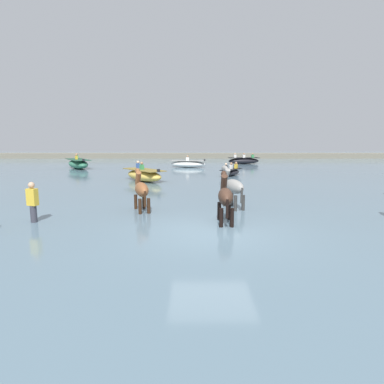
{
  "coord_description": "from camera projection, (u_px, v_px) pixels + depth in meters",
  "views": [
    {
      "loc": [
        -0.58,
        -9.26,
        3.01
      ],
      "look_at": [
        -0.6,
        3.9,
        0.83
      ],
      "focal_mm": 30.75,
      "sensor_mm": 36.0,
      "label": 1
    }
  ],
  "objects": [
    {
      "name": "ground_plane",
      "position": [
        212.0,
        242.0,
        9.63
      ],
      "size": [
        120.0,
        120.0,
        0.0
      ],
      "primitive_type": "plane",
      "color": "#756B56"
    },
    {
      "name": "water_surface",
      "position": [
        202.0,
        186.0,
        19.47
      ],
      "size": [
        90.0,
        90.0,
        0.33
      ],
      "primitive_type": "cube",
      "color": "slate",
      "rests_on": "ground"
    },
    {
      "name": "horse_lead_chestnut",
      "position": [
        142.0,
        190.0,
        12.09
      ],
      "size": [
        0.85,
        1.69,
        1.85
      ],
      "color": "brown",
      "rests_on": "ground"
    },
    {
      "name": "horse_trailing_grey",
      "position": [
        233.0,
        187.0,
        12.59
      ],
      "size": [
        0.89,
        1.74,
        1.91
      ],
      "color": "gray",
      "rests_on": "ground"
    },
    {
      "name": "horse_flank_dark_bay",
      "position": [
        226.0,
        198.0,
        10.38
      ],
      "size": [
        0.48,
        1.76,
        1.92
      ],
      "color": "#382319",
      "rests_on": "ground"
    },
    {
      "name": "boat_mid_channel",
      "position": [
        244.0,
        161.0,
        33.9
      ],
      "size": [
        3.34,
        1.51,
        1.13
      ],
      "color": "black",
      "rests_on": "water_surface"
    },
    {
      "name": "boat_near_port",
      "position": [
        79.0,
        164.0,
        28.91
      ],
      "size": [
        3.27,
        4.04,
        1.28
      ],
      "color": "#337556",
      "rests_on": "water_surface"
    },
    {
      "name": "boat_near_starboard",
      "position": [
        144.0,
        175.0,
        20.5
      ],
      "size": [
        3.14,
        3.44,
        1.21
      ],
      "color": "gold",
      "rests_on": "water_surface"
    },
    {
      "name": "boat_mid_outer",
      "position": [
        231.0,
        172.0,
        23.4
      ],
      "size": [
        1.87,
        2.48,
        0.95
      ],
      "color": "black",
      "rests_on": "water_surface"
    },
    {
      "name": "boat_far_offshore",
      "position": [
        188.0,
        164.0,
        29.97
      ],
      "size": [
        3.32,
        1.59,
        1.11
      ],
      "color": "silver",
      "rests_on": "water_surface"
    },
    {
      "name": "person_spectator_far",
      "position": [
        34.0,
        206.0,
        10.47
      ],
      "size": [
        0.37,
        0.29,
        1.63
      ],
      "color": "#383842",
      "rests_on": "ground"
    },
    {
      "name": "far_shoreline",
      "position": [
        197.0,
        157.0,
        43.71
      ],
      "size": [
        80.0,
        2.4,
        0.99
      ],
      "primitive_type": "cube",
      "color": "#706B5B",
      "rests_on": "ground"
    }
  ]
}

